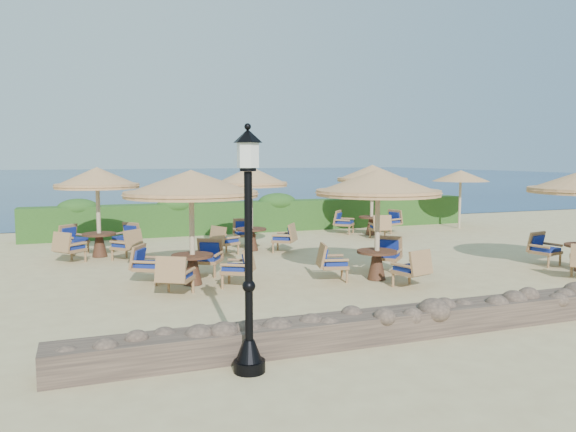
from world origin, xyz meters
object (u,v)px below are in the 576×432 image
Objects in this scene: extra_parasol at (461,176)px; cafe_set_4 at (251,195)px; cafe_set_0 at (191,203)px; cafe_set_5 at (372,186)px; lamp_post at (249,261)px; cafe_set_1 at (378,199)px; cafe_set_3 at (98,199)px.

extra_parasol is 9.98m from cafe_set_4.
cafe_set_0 is at bearing -122.76° from cafe_set_4.
extra_parasol is 0.87× the size of cafe_set_4.
cafe_set_4 reaches higher than extra_parasol.
cafe_set_5 is at bearing 36.81° from cafe_set_0.
cafe_set_5 is (8.20, 11.48, 0.33)m from lamp_post.
cafe_set_5 is at bearing 62.13° from cafe_set_1.
cafe_set_1 is at bearing -72.34° from cafe_set_4.
cafe_set_5 is (9.82, 1.35, 0.16)m from cafe_set_3.
cafe_set_4 is at bearing -160.85° from cafe_set_5.
lamp_post is 5.57m from cafe_set_0.
cafe_set_0 is 1.16× the size of cafe_set_3.
cafe_set_1 reaches higher than extra_parasol.
cafe_set_4 is (4.53, -0.49, 0.06)m from cafe_set_3.
lamp_post reaches higher than cafe_set_3.
lamp_post is 1.20× the size of cafe_set_4.
cafe_set_0 is 4.87m from cafe_set_4.
cafe_set_0 is (0.27, 5.55, 0.34)m from lamp_post.
cafe_set_5 is (7.93, 5.93, -0.01)m from cafe_set_0.
cafe_set_3 is at bearing 99.10° from lamp_post.
cafe_set_5 is at bearing 19.15° from cafe_set_4.
cafe_set_5 is at bearing -173.31° from extra_parasol.
lamp_post is at bearing -134.91° from cafe_set_1.
cafe_set_0 and cafe_set_3 have the same top height.
cafe_set_5 is (3.67, 6.94, -0.08)m from cafe_set_1.
cafe_set_0 and cafe_set_5 have the same top height.
cafe_set_4 is (-9.69, -2.35, -0.40)m from extra_parasol.
cafe_set_0 is 4.37m from cafe_set_1.
cafe_set_1 is (-8.07, -7.45, -0.21)m from extra_parasol.
extra_parasol is at bearing 13.65° from cafe_set_4.
cafe_set_0 reaches higher than extra_parasol.
cafe_set_1 and cafe_set_5 have the same top height.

